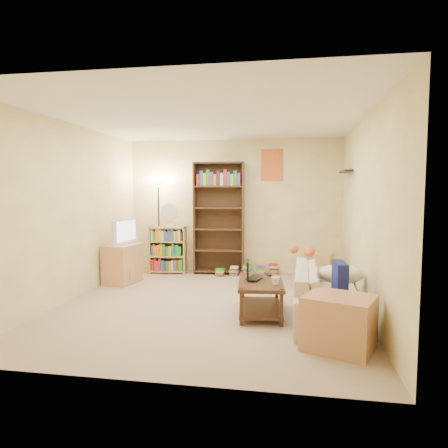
% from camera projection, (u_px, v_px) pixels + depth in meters
% --- Properties ---
extents(room, '(4.50, 4.54, 2.52)m').
position_uv_depth(room, '(210.00, 185.00, 5.32)').
color(room, tan).
rests_on(room, ground).
extents(sofa, '(2.11, 0.94, 0.60)m').
position_uv_depth(sofa, '(328.00, 291.00, 4.97)').
color(sofa, beige).
rests_on(sofa, ground).
extents(navy_pillow, '(0.15, 0.40, 0.36)m').
position_uv_depth(navy_pillow, '(340.00, 278.00, 4.49)').
color(navy_pillow, navy).
rests_on(navy_pillow, sofa).
extents(cream_blanket, '(0.55, 0.40, 0.24)m').
position_uv_depth(cream_blanket, '(340.00, 274.00, 4.97)').
color(cream_blanket, beige).
rests_on(cream_blanket, sofa).
extents(tabby_cat, '(0.47, 0.18, 0.16)m').
position_uv_depth(tabby_cat, '(306.00, 251.00, 5.77)').
color(tabby_cat, '#D9612E').
rests_on(tabby_cat, sofa).
extents(coffee_table, '(0.63, 1.02, 0.43)m').
position_uv_depth(coffee_table, '(261.00, 292.00, 5.00)').
color(coffee_table, '#3A2516').
rests_on(coffee_table, ground).
extents(laptop, '(0.46, 0.38, 0.03)m').
position_uv_depth(laptop, '(259.00, 278.00, 5.04)').
color(laptop, black).
rests_on(laptop, coffee_table).
extents(laptop_screen, '(0.04, 0.32, 0.22)m').
position_uv_depth(laptop_screen, '(248.00, 269.00, 5.04)').
color(laptop_screen, white).
rests_on(laptop_screen, laptop).
extents(mug, '(0.17, 0.17, 0.10)m').
position_uv_depth(mug, '(276.00, 281.00, 4.75)').
color(mug, white).
rests_on(mug, coffee_table).
extents(tv_remote, '(0.12, 0.18, 0.02)m').
position_uv_depth(tv_remote, '(268.00, 274.00, 5.30)').
color(tv_remote, black).
rests_on(tv_remote, coffee_table).
extents(tv_stand, '(0.53, 0.67, 0.65)m').
position_uv_depth(tv_stand, '(122.00, 264.00, 6.69)').
color(tv_stand, tan).
rests_on(tv_stand, ground).
extents(television, '(0.76, 0.33, 0.42)m').
position_uv_depth(television, '(122.00, 232.00, 6.65)').
color(television, black).
rests_on(television, tv_stand).
extents(tall_bookshelf, '(0.95, 0.37, 2.06)m').
position_uv_depth(tall_bookshelf, '(219.00, 215.00, 7.39)').
color(tall_bookshelf, '#472B1B').
rests_on(tall_bookshelf, ground).
extents(short_bookshelf, '(0.70, 0.33, 0.87)m').
position_uv_depth(short_bookshelf, '(168.00, 250.00, 7.49)').
color(short_bookshelf, tan).
rests_on(short_bookshelf, ground).
extents(desk_fan, '(0.31, 0.17, 0.43)m').
position_uv_depth(desk_fan, '(169.00, 215.00, 7.38)').
color(desk_fan, silver).
rests_on(desk_fan, short_bookshelf).
extents(floor_lamp, '(0.29, 0.29, 1.73)m').
position_uv_depth(floor_lamp, '(158.00, 200.00, 7.53)').
color(floor_lamp, black).
rests_on(floor_lamp, ground).
extents(side_table, '(0.55, 0.55, 0.52)m').
position_uv_depth(side_table, '(318.00, 268.00, 6.65)').
color(side_table, tan).
rests_on(side_table, ground).
extents(end_cabinet, '(0.79, 0.73, 0.53)m').
position_uv_depth(end_cabinet, '(339.00, 323.00, 3.91)').
color(end_cabinet, tan).
rests_on(end_cabinet, ground).
extents(book_stacks, '(1.10, 0.53, 0.20)m').
position_uv_depth(book_stacks, '(249.00, 270.00, 7.32)').
color(book_stacks, red).
rests_on(book_stacks, ground).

